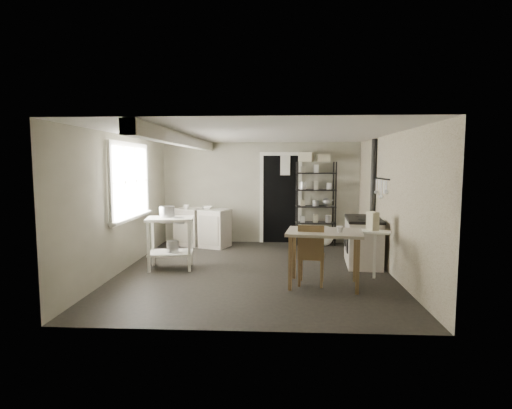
{
  "coord_description": "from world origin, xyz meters",
  "views": [
    {
      "loc": [
        0.37,
        -6.65,
        1.81
      ],
      "look_at": [
        0.0,
        0.3,
        1.1
      ],
      "focal_mm": 28.0,
      "sensor_mm": 36.0,
      "label": 1
    }
  ],
  "objects_px": {
    "shelf_rack": "(316,202)",
    "work_table": "(324,261)",
    "stove": "(363,240)",
    "flour_sack": "(325,235)",
    "stockpot": "(167,214)",
    "base_cabinets": "(202,225)",
    "chair": "(311,252)",
    "prep_table": "(171,246)"
  },
  "relations": [
    {
      "from": "shelf_rack",
      "to": "chair",
      "type": "relative_size",
      "value": 2.01
    },
    {
      "from": "chair",
      "to": "flour_sack",
      "type": "xyz_separation_m",
      "value": [
        0.55,
        2.89,
        -0.24
      ]
    },
    {
      "from": "shelf_rack",
      "to": "chair",
      "type": "bearing_deg",
      "value": -98.82
    },
    {
      "from": "prep_table",
      "to": "flour_sack",
      "type": "distance_m",
      "value": 3.59
    },
    {
      "from": "stove",
      "to": "chair",
      "type": "height_order",
      "value": "chair"
    },
    {
      "from": "base_cabinets",
      "to": "chair",
      "type": "distance_m",
      "value": 3.49
    },
    {
      "from": "prep_table",
      "to": "stove",
      "type": "height_order",
      "value": "stove"
    },
    {
      "from": "stockpot",
      "to": "stove",
      "type": "xyz_separation_m",
      "value": [
        3.46,
        0.4,
        -0.5
      ]
    },
    {
      "from": "shelf_rack",
      "to": "work_table",
      "type": "bearing_deg",
      "value": -95.4
    },
    {
      "from": "shelf_rack",
      "to": "flour_sack",
      "type": "xyz_separation_m",
      "value": [
        0.2,
        -0.16,
        -0.71
      ]
    },
    {
      "from": "prep_table",
      "to": "work_table",
      "type": "height_order",
      "value": "prep_table"
    },
    {
      "from": "stockpot",
      "to": "stove",
      "type": "distance_m",
      "value": 3.51
    },
    {
      "from": "work_table",
      "to": "chair",
      "type": "height_order",
      "value": "chair"
    },
    {
      "from": "prep_table",
      "to": "stockpot",
      "type": "distance_m",
      "value": 0.55
    },
    {
      "from": "prep_table",
      "to": "chair",
      "type": "relative_size",
      "value": 0.97
    },
    {
      "from": "base_cabinets",
      "to": "work_table",
      "type": "relative_size",
      "value": 1.16
    },
    {
      "from": "base_cabinets",
      "to": "work_table",
      "type": "distance_m",
      "value": 3.66
    },
    {
      "from": "prep_table",
      "to": "work_table",
      "type": "bearing_deg",
      "value": -18.6
    },
    {
      "from": "flour_sack",
      "to": "stove",
      "type": "bearing_deg",
      "value": -73.56
    },
    {
      "from": "flour_sack",
      "to": "work_table",
      "type": "bearing_deg",
      "value": -97.11
    },
    {
      "from": "base_cabinets",
      "to": "shelf_rack",
      "type": "distance_m",
      "value": 2.58
    },
    {
      "from": "prep_table",
      "to": "flour_sack",
      "type": "height_order",
      "value": "prep_table"
    },
    {
      "from": "prep_table",
      "to": "shelf_rack",
      "type": "relative_size",
      "value": 0.48
    },
    {
      "from": "work_table",
      "to": "stove",
      "type": "bearing_deg",
      "value": 57.2
    },
    {
      "from": "stove",
      "to": "flour_sack",
      "type": "height_order",
      "value": "stove"
    },
    {
      "from": "stockpot",
      "to": "base_cabinets",
      "type": "distance_m",
      "value": 1.96
    },
    {
      "from": "base_cabinets",
      "to": "stove",
      "type": "distance_m",
      "value": 3.53
    },
    {
      "from": "shelf_rack",
      "to": "chair",
      "type": "xyz_separation_m",
      "value": [
        -0.34,
        -3.04,
        -0.46
      ]
    },
    {
      "from": "base_cabinets",
      "to": "flour_sack",
      "type": "bearing_deg",
      "value": 23.87
    },
    {
      "from": "base_cabinets",
      "to": "flour_sack",
      "type": "height_order",
      "value": "base_cabinets"
    },
    {
      "from": "prep_table",
      "to": "base_cabinets",
      "type": "height_order",
      "value": "base_cabinets"
    },
    {
      "from": "work_table",
      "to": "flour_sack",
      "type": "distance_m",
      "value": 2.99
    },
    {
      "from": "prep_table",
      "to": "chair",
      "type": "height_order",
      "value": "chair"
    },
    {
      "from": "stockpot",
      "to": "chair",
      "type": "bearing_deg",
      "value": -19.34
    },
    {
      "from": "shelf_rack",
      "to": "work_table",
      "type": "xyz_separation_m",
      "value": [
        -0.17,
        -3.12,
        -0.57
      ]
    },
    {
      "from": "base_cabinets",
      "to": "shelf_rack",
      "type": "xyz_separation_m",
      "value": [
        2.51,
        0.31,
        0.49
      ]
    },
    {
      "from": "shelf_rack",
      "to": "flour_sack",
      "type": "height_order",
      "value": "shelf_rack"
    },
    {
      "from": "prep_table",
      "to": "work_table",
      "type": "xyz_separation_m",
      "value": [
        2.53,
        -0.85,
        -0.02
      ]
    },
    {
      "from": "shelf_rack",
      "to": "chair",
      "type": "distance_m",
      "value": 3.1
    },
    {
      "from": "stove",
      "to": "work_table",
      "type": "relative_size",
      "value": 0.99
    },
    {
      "from": "base_cabinets",
      "to": "prep_table",
      "type": "bearing_deg",
      "value": -74.89
    },
    {
      "from": "base_cabinets",
      "to": "work_table",
      "type": "bearing_deg",
      "value": -29.49
    }
  ]
}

